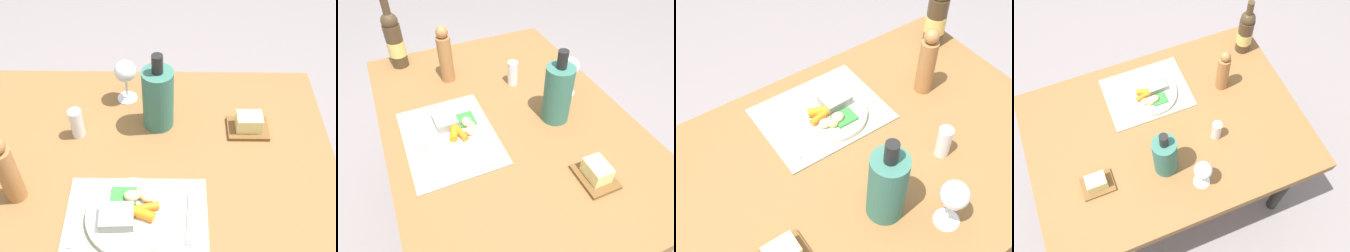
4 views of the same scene
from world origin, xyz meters
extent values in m
plane|color=gray|center=(0.00, 0.00, 0.00)|extent=(8.00, 8.00, 0.00)
cube|color=brown|center=(0.00, 0.00, 0.69)|extent=(1.21, 0.86, 0.05)
cylinder|color=#252722|center=(-0.51, -0.34, 0.33)|extent=(0.06, 0.06, 0.67)
cylinder|color=#252722|center=(-0.51, 0.34, 0.33)|extent=(0.06, 0.06, 0.67)
cube|color=#A19D81|center=(0.01, -0.21, 0.72)|extent=(0.38, 0.30, 0.01)
cylinder|color=white|center=(0.00, -0.19, 0.74)|extent=(0.24, 0.24, 0.02)
cube|color=gray|center=(-0.03, -0.21, 0.76)|extent=(0.09, 0.08, 0.03)
cylinder|color=orange|center=(0.03, -0.20, 0.76)|extent=(0.07, 0.05, 0.03)
cylinder|color=orange|center=(0.04, -0.18, 0.76)|extent=(0.07, 0.04, 0.02)
ellipsoid|color=#CDBA84|center=(0.00, -0.15, 0.76)|extent=(0.04, 0.04, 0.03)
ellipsoid|color=tan|center=(0.02, -0.14, 0.76)|extent=(0.04, 0.03, 0.02)
ellipsoid|color=#DDBF83|center=(0.04, -0.15, 0.76)|extent=(0.04, 0.03, 0.03)
cube|color=#348637|center=(-0.02, -0.14, 0.75)|extent=(0.07, 0.06, 0.01)
cube|color=silver|center=(-0.16, -0.19, 0.73)|extent=(0.02, 0.19, 0.00)
cube|color=silver|center=(0.16, -0.19, 0.73)|extent=(0.02, 0.17, 0.00)
cylinder|color=white|center=(-0.19, 0.11, 0.77)|extent=(0.04, 0.04, 0.10)
cube|color=brown|center=(0.35, 0.14, 0.73)|extent=(0.13, 0.10, 0.01)
cube|color=#F6E78F|center=(0.35, 0.14, 0.76)|extent=(0.08, 0.06, 0.05)
cylinder|color=white|center=(-0.05, 0.28, 0.72)|extent=(0.07, 0.07, 0.00)
cylinder|color=white|center=(-0.05, 0.28, 0.77)|extent=(0.01, 0.01, 0.08)
sphere|color=white|center=(-0.05, 0.28, 0.84)|extent=(0.07, 0.07, 0.07)
cylinder|color=#376F5E|center=(0.06, 0.17, 0.83)|extent=(0.10, 0.10, 0.21)
cylinder|color=black|center=(0.06, 0.17, 0.96)|extent=(0.03, 0.03, 0.06)
cylinder|color=#473621|center=(-0.52, -0.29, 0.82)|extent=(0.07, 0.07, 0.19)
sphere|color=#473621|center=(-0.52, -0.29, 0.93)|extent=(0.07, 0.07, 0.07)
cylinder|color=#473621|center=(-0.52, -0.29, 0.98)|extent=(0.03, 0.03, 0.09)
cylinder|color=#ECCD6A|center=(-0.52, -0.29, 0.81)|extent=(0.07, 0.07, 0.07)
cylinder|color=#AD713D|center=(-0.32, -0.12, 0.82)|extent=(0.06, 0.06, 0.19)
sphere|color=#AD713D|center=(-0.32, -0.12, 0.93)|extent=(0.05, 0.05, 0.05)
camera|label=1|loc=(0.11, -0.80, 1.72)|focal=45.39mm
camera|label=2|loc=(0.75, -0.33, 1.47)|focal=32.56mm
camera|label=3|loc=(0.49, 0.60, 1.73)|focal=46.83mm
camera|label=4|loc=(0.23, 0.75, 2.16)|focal=39.69mm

